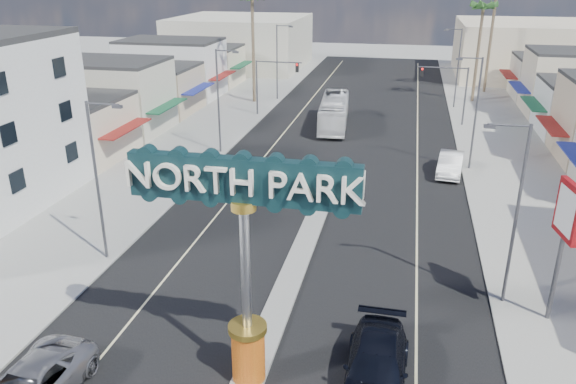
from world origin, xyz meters
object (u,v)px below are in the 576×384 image
at_px(streetlight_l_near, 99,175).
at_px(streetlight_r_far, 457,64).
at_px(traffic_signal_left, 273,77).
at_px(city_bus, 334,112).
at_px(palm_right_mid, 483,11).
at_px(palm_left_far, 252,3).
at_px(streetlight_l_far, 278,58).
at_px(car_parked_right, 450,164).
at_px(streetlight_l_mid, 220,96).
at_px(suv_right, 376,367).
at_px(traffic_signal_right, 448,84).
at_px(gateway_sign, 245,248).
at_px(streetlight_r_mid, 474,108).
at_px(streetlight_r_near, 514,207).
at_px(bank_pylon_sign, 567,219).

distance_m(streetlight_l_near, streetlight_r_far, 46.90).
relative_size(traffic_signal_left, city_bus, 0.54).
bearing_deg(palm_right_mid, palm_left_far, -167.01).
bearing_deg(streetlight_l_near, streetlight_l_far, 90.00).
relative_size(streetlight_l_near, car_parked_right, 1.73).
bearing_deg(traffic_signal_left, palm_right_mid, 28.42).
xyz_separation_m(streetlight_l_mid, suv_right, (15.34, -27.24, -4.20)).
bearing_deg(streetlight_l_far, traffic_signal_right, -22.20).
relative_size(gateway_sign, city_bus, 0.82).
xyz_separation_m(streetlight_r_mid, palm_left_far, (-23.43, 20.00, 6.43)).
relative_size(streetlight_r_near, bank_pylon_sign, 1.35).
height_order(traffic_signal_right, streetlight_r_near, streetlight_r_near).
height_order(streetlight_l_mid, streetlight_r_near, same).
distance_m(traffic_signal_left, car_parked_right, 24.11).
distance_m(streetlight_l_near, city_bus, 32.16).
relative_size(traffic_signal_right, palm_right_mid, 0.50).
bearing_deg(streetlight_r_far, palm_right_mid, 57.31).
distance_m(streetlight_l_near, streetlight_l_far, 42.00).
bearing_deg(traffic_signal_right, bank_pylon_sign, -84.70).
xyz_separation_m(streetlight_l_near, suv_right, (15.34, -7.24, -4.20)).
relative_size(gateway_sign, streetlight_r_far, 1.02).
bearing_deg(traffic_signal_right, streetlight_r_far, 81.14).
relative_size(streetlight_r_far, palm_left_far, 0.69).
xyz_separation_m(gateway_sign, streetlight_l_near, (-10.43, 8.02, -0.86)).
relative_size(traffic_signal_left, streetlight_l_mid, 0.67).
relative_size(palm_left_far, palm_right_mid, 1.08).
bearing_deg(gateway_sign, palm_right_mid, 76.47).
bearing_deg(suv_right, streetlight_r_mid, 79.12).
relative_size(traffic_signal_right, streetlight_r_mid, 0.67).
height_order(traffic_signal_right, streetlight_l_near, streetlight_l_near).
relative_size(traffic_signal_right, bank_pylon_sign, 0.90).
height_order(traffic_signal_left, palm_left_far, palm_left_far).
height_order(streetlight_l_far, palm_right_mid, palm_right_mid).
relative_size(streetlight_l_far, streetlight_r_mid, 1.00).
relative_size(traffic_signal_right, streetlight_r_near, 0.67).
height_order(streetlight_r_mid, palm_right_mid, palm_right_mid).
relative_size(streetlight_l_near, palm_right_mid, 0.74).
bearing_deg(palm_right_mid, gateway_sign, -103.53).
bearing_deg(palm_left_far, streetlight_r_near, -59.64).
height_order(traffic_signal_left, car_parked_right, traffic_signal_left).
distance_m(gateway_sign, streetlight_l_far, 51.10).
xyz_separation_m(traffic_signal_right, streetlight_r_mid, (1.25, -13.99, 0.79)).
bearing_deg(streetlight_l_mid, suv_right, -60.61).
bearing_deg(streetlight_l_mid, streetlight_r_far, 46.52).
xyz_separation_m(streetlight_r_near, palm_left_far, (-23.43, 40.00, 6.43)).
height_order(gateway_sign, streetlight_r_mid, gateway_sign).
relative_size(traffic_signal_right, streetlight_l_far, 0.67).
distance_m(streetlight_l_near, streetlight_r_near, 20.87).
xyz_separation_m(traffic_signal_right, car_parked_right, (-0.18, -15.45, -3.42)).
bearing_deg(traffic_signal_right, city_bus, -164.24).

